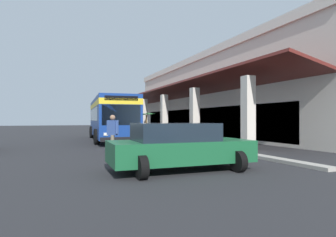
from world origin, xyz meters
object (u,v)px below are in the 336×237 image
Objects in this scene: transit_bus at (111,116)px; parked_sedan_green at (179,146)px; pedestrian at (113,132)px; potted_palm at (146,129)px.

parked_sedan_green is at bearing -1.99° from transit_bus.
pedestrian reaches higher than parked_sedan_green.
transit_bus is 13.74m from parked_sedan_green.
pedestrian is at bearing -166.12° from parked_sedan_green.
potted_palm is (-19.99, 5.36, -0.17)m from parked_sedan_green.
transit_bus is at bearing 178.01° from parked_sedan_green.
pedestrian is at bearing -10.26° from transit_bus.
potted_palm is (-6.30, 4.88, -1.28)m from transit_bus.
transit_bus reaches higher than pedestrian.
potted_palm reaches higher than pedestrian.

